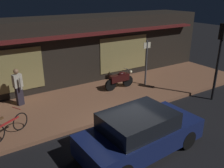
% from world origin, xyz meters
% --- Properties ---
extents(ground_plane, '(60.00, 60.00, 0.00)m').
position_xyz_m(ground_plane, '(0.00, 0.00, 0.00)').
color(ground_plane, black).
extents(sidewalk_slab, '(18.00, 4.00, 0.15)m').
position_xyz_m(sidewalk_slab, '(0.00, 3.00, 0.07)').
color(sidewalk_slab, brown).
rests_on(sidewalk_slab, ground_plane).
extents(storefront_building, '(18.00, 3.30, 3.60)m').
position_xyz_m(storefront_building, '(0.00, 6.39, 1.80)').
color(storefront_building, black).
rests_on(storefront_building, ground_plane).
extents(motorcycle, '(1.70, 0.55, 0.97)m').
position_xyz_m(motorcycle, '(1.86, 3.42, 0.65)').
color(motorcycle, black).
rests_on(motorcycle, sidewalk_slab).
extents(bicycle_parked, '(1.46, 0.86, 0.91)m').
position_xyz_m(bicycle_parked, '(-3.87, 1.77, 0.51)').
color(bicycle_parked, black).
rests_on(bicycle_parked, sidewalk_slab).
extents(person_photographer, '(0.43, 0.61, 1.67)m').
position_xyz_m(person_photographer, '(-2.98, 4.17, 1.03)').
color(person_photographer, '#28232D').
rests_on(person_photographer, sidewalk_slab).
extents(sign_post, '(0.44, 0.09, 2.40)m').
position_xyz_m(sign_post, '(3.34, 3.15, 1.51)').
color(sign_post, '#47474C').
rests_on(sign_post, sidewalk_slab).
extents(traffic_light_pole, '(0.24, 0.33, 3.60)m').
position_xyz_m(traffic_light_pole, '(5.03, 0.14, 2.48)').
color(traffic_light_pole, black).
rests_on(traffic_light_pole, ground_plane).
extents(parked_car_near, '(4.19, 1.99, 1.42)m').
position_xyz_m(parked_car_near, '(-0.46, -1.13, 0.70)').
color(parked_car_near, black).
rests_on(parked_car_near, ground_plane).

